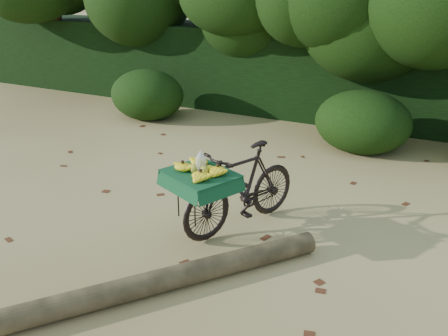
% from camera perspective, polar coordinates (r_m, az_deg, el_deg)
% --- Properties ---
extents(ground, '(80.00, 80.00, 0.00)m').
position_cam_1_polar(ground, '(5.53, -9.55, -8.86)').
color(ground, '#CCBA6D').
rests_on(ground, ground).
extents(vendor_bicycle, '(1.25, 1.85, 1.03)m').
position_cam_1_polar(vendor_bicycle, '(5.56, 1.95, -2.28)').
color(vendor_bicycle, black).
rests_on(vendor_bicycle, ground).
extents(fallen_log, '(2.13, 2.62, 0.23)m').
position_cam_1_polar(fallen_log, '(4.72, -6.14, -12.96)').
color(fallen_log, brown).
rests_on(fallen_log, ground).
extents(hedge_backdrop, '(26.00, 1.80, 1.80)m').
position_cam_1_polar(hedge_backdrop, '(10.65, 10.78, 11.24)').
color(hedge_backdrop, black).
rests_on(hedge_backdrop, ground).
extents(tree_row, '(14.50, 2.00, 4.00)m').
position_cam_1_polar(tree_row, '(9.96, 6.10, 17.17)').
color(tree_row, black).
rests_on(tree_row, ground).
extents(bush_clumps, '(8.80, 1.70, 0.90)m').
position_cam_1_polar(bush_clumps, '(8.74, 9.87, 5.97)').
color(bush_clumps, black).
rests_on(bush_clumps, ground).
extents(leaf_litter, '(7.00, 7.30, 0.01)m').
position_cam_1_polar(leaf_litter, '(5.99, -5.90, -6.05)').
color(leaf_litter, '#4D2714').
rests_on(leaf_litter, ground).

